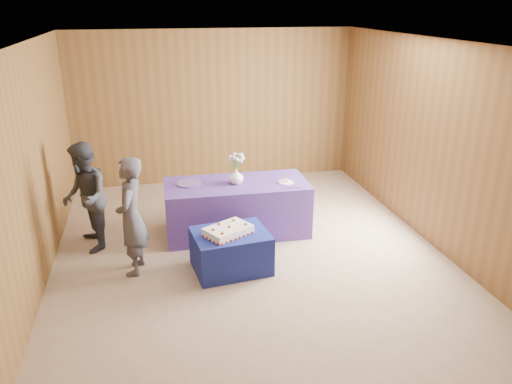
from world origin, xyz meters
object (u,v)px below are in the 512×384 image
object	(u,v)px
vase	(236,176)
guest_left	(131,217)
guest_right	(85,198)
serving_table	(237,208)
sheet_cake	(228,231)
cake_table	(231,251)

from	to	relation	value
vase	guest_left	size ratio (longest dim) A/B	0.14
guest_right	serving_table	bearing A→B (deg)	80.80
sheet_cake	guest_right	size ratio (longest dim) A/B	0.45
vase	guest_right	bearing A→B (deg)	-178.37
cake_table	guest_left	bearing A→B (deg)	163.22
guest_left	serving_table	bearing A→B (deg)	131.26
vase	guest_left	xyz separation A→B (m)	(-1.42, -0.82, -0.12)
sheet_cake	serving_table	bearing A→B (deg)	44.49
serving_table	vase	bearing A→B (deg)	-101.52
cake_table	guest_left	distance (m)	1.27
serving_table	guest_right	bearing A→B (deg)	-176.44
sheet_cake	vase	xyz separation A→B (m)	(0.30, 1.07, 0.31)
serving_table	sheet_cake	size ratio (longest dim) A/B	3.00
sheet_cake	guest_left	distance (m)	1.16
cake_table	serving_table	distance (m)	1.09
serving_table	guest_left	size ratio (longest dim) A/B	1.37
sheet_cake	guest_left	world-z (taller)	guest_left
cake_table	guest_right	distance (m)	2.06
serving_table	cake_table	bearing A→B (deg)	-102.82
sheet_cake	vase	size ratio (longest dim) A/B	3.14
serving_table	guest_left	distance (m)	1.69
serving_table	guest_left	xyz separation A→B (m)	(-1.43, -0.83, 0.36)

